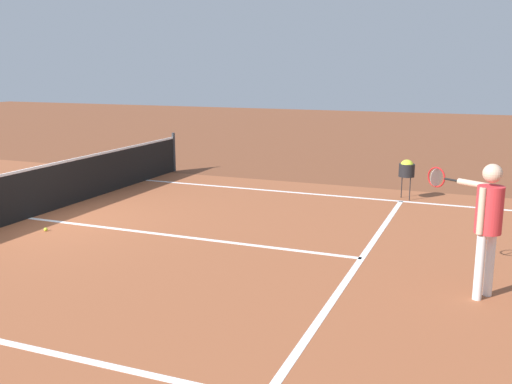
% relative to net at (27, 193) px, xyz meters
% --- Properties ---
extents(ground_plane, '(60.00, 60.00, 0.00)m').
position_rel_net_xyz_m(ground_plane, '(0.00, 0.00, -0.49)').
color(ground_plane, brown).
extents(court_surface_inbounds, '(10.62, 24.40, 0.00)m').
position_rel_net_xyz_m(court_surface_inbounds, '(0.00, 0.00, -0.49)').
color(court_surface_inbounds, '#9E5433').
rests_on(court_surface_inbounds, ground_plane).
extents(line_sideline_right, '(0.10, 11.89, 0.01)m').
position_rel_net_xyz_m(line_sideline_right, '(4.11, -5.95, -0.49)').
color(line_sideline_right, white).
rests_on(line_sideline_right, ground_plane).
extents(line_service_near, '(8.22, 0.10, 0.01)m').
position_rel_net_xyz_m(line_service_near, '(0.00, -6.40, -0.49)').
color(line_service_near, white).
rests_on(line_service_near, ground_plane).
extents(line_center_service, '(0.10, 6.40, 0.01)m').
position_rel_net_xyz_m(line_center_service, '(0.00, -3.20, -0.49)').
color(line_center_service, white).
rests_on(line_center_service, ground_plane).
extents(net, '(11.19, 0.09, 1.07)m').
position_rel_net_xyz_m(net, '(0.00, 0.00, 0.00)').
color(net, '#33383D').
rests_on(net, ground_plane).
extents(player_near, '(0.92, 0.97, 1.70)m').
position_rel_net_xyz_m(player_near, '(-0.91, -8.09, 0.57)').
color(player_near, white).
rests_on(player_near, ground_plane).
extents(ball_hopper, '(0.34, 0.34, 0.87)m').
position_rel_net_xyz_m(ball_hopper, '(4.38, -6.45, 0.18)').
color(ball_hopper, black).
rests_on(ball_hopper, ground_plane).
extents(tennis_ball_near_net, '(0.07, 0.07, 0.07)m').
position_rel_net_xyz_m(tennis_ball_near_net, '(-0.59, -0.92, -0.46)').
color(tennis_ball_near_net, '#CCE033').
rests_on(tennis_ball_near_net, ground_plane).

